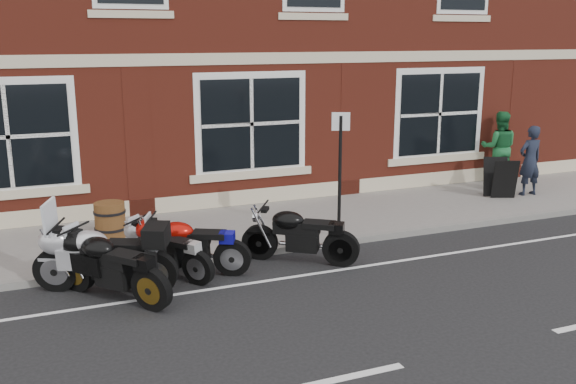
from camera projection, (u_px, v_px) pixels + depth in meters
name	position (u px, v px, depth m)	size (l,w,h in m)	color
ground	(256.00, 288.00, 10.15)	(80.00, 80.00, 0.00)	black
sidewalk	(206.00, 232.00, 12.83)	(30.00, 3.00, 0.12)	slate
kerb	(230.00, 256.00, 11.41)	(30.00, 0.16, 0.12)	slate
moto_touring_silver	(101.00, 254.00, 9.86)	(2.10, 1.10, 1.49)	black
moto_sport_red	(188.00, 243.00, 10.63)	(1.86, 1.07, 0.92)	black
moto_sport_black	(111.00, 264.00, 9.57)	(1.46, 1.80, 0.98)	black
moto_sport_silver	(165.00, 248.00, 10.51)	(1.24, 1.59, 0.86)	black
moto_naked_black	(298.00, 233.00, 11.17)	(1.76, 1.35, 0.94)	black
pedestrian_left	(530.00, 161.00, 15.40)	(0.62, 0.40, 1.69)	black
pedestrian_right	(499.00, 148.00, 16.63)	(0.91, 0.71, 1.88)	#1C6232
a_board_sign	(500.00, 178.00, 15.23)	(0.57, 0.38, 0.95)	black
barrel_planter	(110.00, 220.00, 12.25)	(0.61, 0.61, 0.67)	#421F11
parking_sign	(340.00, 166.00, 12.01)	(0.32, 0.15, 2.39)	black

